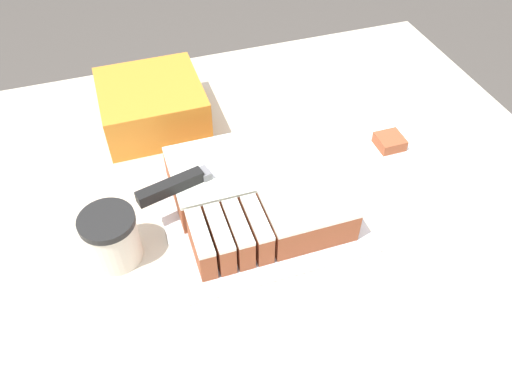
% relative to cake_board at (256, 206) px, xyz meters
% --- Properties ---
extents(countertop, '(1.40, 1.10, 0.95)m').
position_rel_cake_board_xyz_m(countertop, '(-0.06, -0.00, -0.48)').
color(countertop, beige).
rests_on(countertop, ground_plane).
extents(cake_board, '(0.35, 0.34, 0.01)m').
position_rel_cake_board_xyz_m(cake_board, '(0.00, 0.00, 0.00)').
color(cake_board, silver).
rests_on(cake_board, countertop).
extents(cake, '(0.28, 0.27, 0.07)m').
position_rel_cake_board_xyz_m(cake, '(0.00, 0.00, 0.04)').
color(cake, '#994C2D').
rests_on(cake, cake_board).
extents(knife, '(0.30, 0.10, 0.02)m').
position_rel_cake_board_xyz_m(knife, '(-0.12, 0.02, 0.08)').
color(knife, silver).
rests_on(knife, cake).
extents(coffee_cup, '(0.09, 0.09, 0.10)m').
position_rel_cake_board_xyz_m(coffee_cup, '(-0.26, -0.03, 0.05)').
color(coffee_cup, beige).
rests_on(coffee_cup, countertop).
extents(paper_napkin, '(0.13, 0.13, 0.01)m').
position_rel_cake_board_xyz_m(paper_napkin, '(0.32, 0.07, 0.00)').
color(paper_napkin, white).
rests_on(paper_napkin, countertop).
extents(brownie, '(0.05, 0.05, 0.02)m').
position_rel_cake_board_xyz_m(brownie, '(0.32, 0.07, 0.02)').
color(brownie, '#994C2D').
rests_on(brownie, paper_napkin).
extents(storage_box, '(0.21, 0.21, 0.10)m').
position_rel_cake_board_xyz_m(storage_box, '(-0.13, 0.31, 0.05)').
color(storage_box, orange).
rests_on(storage_box, countertop).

